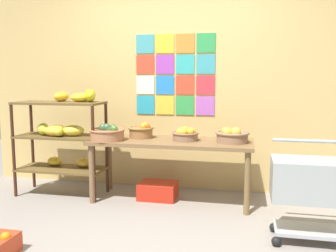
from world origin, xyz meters
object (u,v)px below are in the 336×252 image
at_px(banana_shelf_unit, 64,132).
at_px(display_table, 171,147).
at_px(fruit_basket_left, 107,133).
at_px(produce_crate_under_table, 158,190).
at_px(fruit_basket_right, 142,131).
at_px(fruit_basket_centre, 185,134).
at_px(shopping_cart, 309,184).
at_px(fruit_basket_back_right, 232,136).

distance_m(banana_shelf_unit, display_table, 1.28).
height_order(fruit_basket_left, produce_crate_under_table, fruit_basket_left).
relative_size(fruit_basket_right, fruit_basket_left, 0.75).
height_order(display_table, fruit_basket_right, fruit_basket_right).
distance_m(banana_shelf_unit, fruit_basket_centre, 1.43).
bearing_deg(produce_crate_under_table, display_table, -11.79).
xyz_separation_m(banana_shelf_unit, shopping_cart, (2.60, -0.74, -0.25)).
height_order(banana_shelf_unit, fruit_basket_left, banana_shelf_unit).
bearing_deg(fruit_basket_left, fruit_basket_right, 36.54).
xyz_separation_m(produce_crate_under_table, shopping_cart, (1.49, -0.82, 0.41)).
xyz_separation_m(display_table, fruit_basket_back_right, (0.66, -0.01, 0.15)).
height_order(fruit_basket_right, fruit_basket_left, fruit_basket_left).
bearing_deg(produce_crate_under_table, fruit_basket_back_right, -3.30).
distance_m(fruit_basket_back_right, fruit_basket_centre, 0.50).
xyz_separation_m(fruit_basket_left, produce_crate_under_table, (0.53, 0.18, -0.67)).
bearing_deg(produce_crate_under_table, shopping_cart, -28.70).
bearing_deg(shopping_cart, banana_shelf_unit, 171.32).
bearing_deg(display_table, fruit_basket_left, -167.57).
xyz_separation_m(banana_shelf_unit, produce_crate_under_table, (1.11, 0.07, -0.66)).
xyz_separation_m(banana_shelf_unit, fruit_basket_right, (0.91, 0.13, 0.02)).
xyz_separation_m(fruit_basket_centre, produce_crate_under_table, (-0.32, 0.03, -0.67)).
bearing_deg(fruit_basket_centre, fruit_basket_right, 170.71).
distance_m(display_table, fruit_basket_back_right, 0.68).
relative_size(display_table, fruit_basket_back_right, 4.97).
height_order(fruit_basket_centre, shopping_cart, fruit_basket_centre).
bearing_deg(fruit_basket_right, fruit_basket_back_right, -5.72).
distance_m(fruit_basket_centre, shopping_cart, 1.43).
height_order(banana_shelf_unit, fruit_basket_back_right, banana_shelf_unit).
distance_m(display_table, shopping_cart, 1.55).
height_order(fruit_basket_right, shopping_cart, fruit_basket_right).
relative_size(fruit_basket_right, shopping_cart, 0.35).
distance_m(display_table, fruit_basket_right, 0.41).
xyz_separation_m(display_table, fruit_basket_right, (-0.36, 0.09, 0.16)).
bearing_deg(produce_crate_under_table, banana_shelf_unit, -176.14).
bearing_deg(fruit_basket_left, produce_crate_under_table, 19.39).
distance_m(banana_shelf_unit, fruit_basket_back_right, 1.93).
bearing_deg(fruit_basket_centre, banana_shelf_unit, -178.22).
bearing_deg(banana_shelf_unit, shopping_cart, -15.91).
bearing_deg(banana_shelf_unit, fruit_basket_centre, 1.78).
bearing_deg(display_table, produce_crate_under_table, 168.21).
height_order(display_table, produce_crate_under_table, display_table).
xyz_separation_m(banana_shelf_unit, display_table, (1.27, 0.04, -0.14)).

